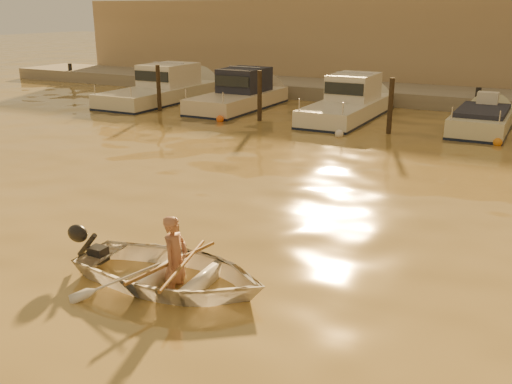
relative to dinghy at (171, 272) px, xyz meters
The scene contains 19 objects.
ground_plane 0.44m from the dinghy, 65.53° to the right, with size 160.00×160.00×0.00m, color olive.
dinghy is the anchor object (origin of this frame).
person 0.25m from the dinghy, ahead, with size 0.55×0.36×1.51m, color #9D654E.
outboard_motor 1.50m from the dinghy, behind, with size 0.90×0.40×0.70m, color black, non-canonical shape.
oar_port 0.32m from the dinghy, ahead, with size 0.06×0.06×2.10m, color brown.
oar_starboard 0.20m from the dinghy, ahead, with size 0.06×0.06×2.10m, color olive.
moored_boat_0 19.67m from the dinghy, 127.24° to the left, with size 2.53×7.95×1.75m, color silver, non-canonical shape.
moored_boat_1 17.39m from the dinghy, 115.82° to the left, with size 2.25×6.69×1.75m, color beige, non-canonical shape.
moored_boat_2 15.84m from the dinghy, 98.64° to the left, with size 2.13×7.20×1.75m, color silver, non-canonical shape.
moored_boat_3 15.91m from the dinghy, 79.60° to the left, with size 1.90×5.55×0.95m, color beige, non-canonical shape.
piling_0 16.98m from the dinghy, 127.55° to the left, with size 0.18×0.18×2.20m, color #2D2319.
piling_1 14.49m from the dinghy, 111.66° to the left, with size 0.18×0.18×2.20m, color #2D2319.
piling_2 13.47m from the dinghy, 90.18° to the left, with size 0.18×0.18×2.20m, color #2D2319.
fender_a 17.87m from the dinghy, 132.48° to the left, with size 0.30×0.30×0.30m, color silver.
fender_b 14.19m from the dinghy, 117.97° to the left, with size 0.30×0.30×0.30m, color orange.
fender_c 12.18m from the dinghy, 96.84° to the left, with size 0.30×0.30×0.30m, color silver.
fender_d 13.78m from the dinghy, 74.52° to the left, with size 0.30×0.30×0.30m, color orange.
quay 21.15m from the dinghy, 89.57° to the left, with size 52.00×4.00×1.00m, color gray.
waterfront_building 26.74m from the dinghy, 89.66° to the left, with size 46.00×7.00×4.80m, color #9E8466.
Camera 1 is at (5.03, -6.51, 4.35)m, focal length 40.00 mm.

